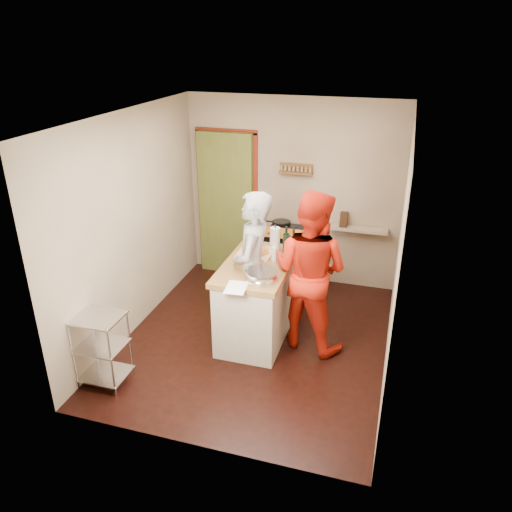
# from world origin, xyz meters

# --- Properties ---
(floor) EXTENTS (3.50, 3.50, 0.00)m
(floor) POSITION_xyz_m (0.00, 0.00, 0.00)
(floor) COLOR black
(floor) RESTS_ON ground
(back_wall) EXTENTS (3.00, 0.44, 2.60)m
(back_wall) POSITION_xyz_m (-0.64, 1.78, 1.13)
(back_wall) COLOR tan
(back_wall) RESTS_ON ground
(left_wall) EXTENTS (0.04, 3.50, 2.60)m
(left_wall) POSITION_xyz_m (-1.50, 0.00, 1.30)
(left_wall) COLOR tan
(left_wall) RESTS_ON ground
(right_wall) EXTENTS (0.04, 3.50, 2.60)m
(right_wall) POSITION_xyz_m (1.50, 0.00, 1.30)
(right_wall) COLOR tan
(right_wall) RESTS_ON ground
(ceiling) EXTENTS (3.00, 3.50, 0.02)m
(ceiling) POSITION_xyz_m (0.00, 0.00, 2.61)
(ceiling) COLOR white
(ceiling) RESTS_ON back_wall
(stove) EXTENTS (0.60, 0.63, 1.00)m
(stove) POSITION_xyz_m (0.05, 1.42, 0.45)
(stove) COLOR black
(stove) RESTS_ON ground
(wire_shelving) EXTENTS (0.48, 0.40, 0.80)m
(wire_shelving) POSITION_xyz_m (-1.28, -1.20, 0.44)
(wire_shelving) COLOR silver
(wire_shelving) RESTS_ON ground
(island) EXTENTS (0.75, 1.41, 1.26)m
(island) POSITION_xyz_m (-0.01, 0.10, 0.50)
(island) COLOR beige
(island) RESTS_ON ground
(person_stripe) EXTENTS (0.49, 0.70, 1.82)m
(person_stripe) POSITION_xyz_m (-0.05, 0.03, 0.91)
(person_stripe) COLOR #9E9EA2
(person_stripe) RESTS_ON ground
(person_red) EXTENTS (1.07, 0.94, 1.86)m
(person_red) POSITION_xyz_m (0.59, 0.13, 0.93)
(person_red) COLOR red
(person_red) RESTS_ON ground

